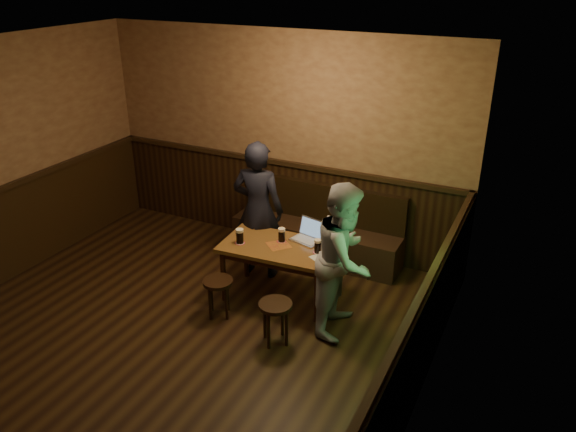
{
  "coord_description": "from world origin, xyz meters",
  "views": [
    {
      "loc": [
        3.15,
        -3.22,
        3.55
      ],
      "look_at": [
        0.82,
        1.55,
        1.1
      ],
      "focal_mm": 35.0,
      "sensor_mm": 36.0,
      "label": 1
    }
  ],
  "objects_px": {
    "bench": "(317,234)",
    "pint_right": "(318,246)",
    "pub_table": "(279,252)",
    "person_grey": "(345,259)",
    "pint_mid": "(282,235)",
    "laptop": "(308,235)",
    "stool_left": "(218,287)",
    "pint_left": "(240,236)",
    "person_suit": "(258,210)",
    "stool_right": "(275,311)"
  },
  "relations": [
    {
      "from": "stool_left",
      "to": "pint_left",
      "type": "height_order",
      "value": "pint_left"
    },
    {
      "from": "stool_right",
      "to": "person_suit",
      "type": "xyz_separation_m",
      "value": [
        -0.81,
        1.14,
        0.48
      ]
    },
    {
      "from": "pint_mid",
      "to": "person_grey",
      "type": "xyz_separation_m",
      "value": [
        0.85,
        -0.29,
        0.05
      ]
    },
    {
      "from": "laptop",
      "to": "pint_mid",
      "type": "bearing_deg",
      "value": -130.95
    },
    {
      "from": "pint_right",
      "to": "person_suit",
      "type": "relative_size",
      "value": 0.09
    },
    {
      "from": "stool_left",
      "to": "pint_right",
      "type": "height_order",
      "value": "pint_right"
    },
    {
      "from": "pint_mid",
      "to": "laptop",
      "type": "relative_size",
      "value": 0.44
    },
    {
      "from": "pint_mid",
      "to": "person_suit",
      "type": "xyz_separation_m",
      "value": [
        -0.46,
        0.3,
        0.09
      ]
    },
    {
      "from": "pub_table",
      "to": "stool_right",
      "type": "relative_size",
      "value": 2.83
    },
    {
      "from": "pint_left",
      "to": "laptop",
      "type": "distance_m",
      "value": 0.77
    },
    {
      "from": "laptop",
      "to": "person_suit",
      "type": "relative_size",
      "value": 0.22
    },
    {
      "from": "pub_table",
      "to": "laptop",
      "type": "distance_m",
      "value": 0.39
    },
    {
      "from": "person_grey",
      "to": "pint_left",
      "type": "bearing_deg",
      "value": 84.8
    },
    {
      "from": "stool_right",
      "to": "laptop",
      "type": "distance_m",
      "value": 1.09
    },
    {
      "from": "bench",
      "to": "person_suit",
      "type": "relative_size",
      "value": 1.3
    },
    {
      "from": "stool_right",
      "to": "pint_left",
      "type": "bearing_deg",
      "value": 141.15
    },
    {
      "from": "pint_mid",
      "to": "person_grey",
      "type": "distance_m",
      "value": 0.9
    },
    {
      "from": "bench",
      "to": "pub_table",
      "type": "bearing_deg",
      "value": -90.0
    },
    {
      "from": "pub_table",
      "to": "person_suit",
      "type": "distance_m",
      "value": 0.66
    },
    {
      "from": "pint_mid",
      "to": "person_grey",
      "type": "bearing_deg",
      "value": -18.74
    },
    {
      "from": "stool_right",
      "to": "pint_right",
      "type": "relative_size",
      "value": 2.9
    },
    {
      "from": "pub_table",
      "to": "pint_right",
      "type": "xyz_separation_m",
      "value": [
        0.45,
        0.03,
        0.17
      ]
    },
    {
      "from": "pub_table",
      "to": "pint_right",
      "type": "distance_m",
      "value": 0.48
    },
    {
      "from": "pub_table",
      "to": "bench",
      "type": "bearing_deg",
      "value": 86.19
    },
    {
      "from": "bench",
      "to": "pint_left",
      "type": "xyz_separation_m",
      "value": [
        -0.41,
        -1.24,
        0.45
      ]
    },
    {
      "from": "stool_left",
      "to": "person_grey",
      "type": "bearing_deg",
      "value": 17.67
    },
    {
      "from": "stool_left",
      "to": "person_grey",
      "type": "distance_m",
      "value": 1.41
    },
    {
      "from": "pub_table",
      "to": "person_grey",
      "type": "bearing_deg",
      "value": -16.89
    },
    {
      "from": "stool_left",
      "to": "person_grey",
      "type": "height_order",
      "value": "person_grey"
    },
    {
      "from": "pub_table",
      "to": "person_grey",
      "type": "relative_size",
      "value": 0.81
    },
    {
      "from": "pint_left",
      "to": "pint_mid",
      "type": "height_order",
      "value": "pint_left"
    },
    {
      "from": "pint_mid",
      "to": "person_suit",
      "type": "relative_size",
      "value": 0.1
    },
    {
      "from": "pub_table",
      "to": "pint_mid",
      "type": "relative_size",
      "value": 7.91
    },
    {
      "from": "pub_table",
      "to": "pint_left",
      "type": "height_order",
      "value": "pint_left"
    },
    {
      "from": "pint_left",
      "to": "laptop",
      "type": "xyz_separation_m",
      "value": [
        0.64,
        0.42,
        -0.03
      ]
    },
    {
      "from": "stool_right",
      "to": "person_suit",
      "type": "bearing_deg",
      "value": 125.41
    },
    {
      "from": "stool_left",
      "to": "pint_right",
      "type": "relative_size",
      "value": 2.76
    },
    {
      "from": "pub_table",
      "to": "person_grey",
      "type": "distance_m",
      "value": 0.9
    },
    {
      "from": "pint_mid",
      "to": "pint_right",
      "type": "xyz_separation_m",
      "value": [
        0.46,
        -0.06,
        -0.0
      ]
    },
    {
      "from": "bench",
      "to": "pint_mid",
      "type": "xyz_separation_m",
      "value": [
        -0.01,
        -1.0,
        0.44
      ]
    },
    {
      "from": "pint_mid",
      "to": "laptop",
      "type": "height_order",
      "value": "laptop"
    },
    {
      "from": "stool_right",
      "to": "pint_mid",
      "type": "distance_m",
      "value": 0.99
    },
    {
      "from": "pub_table",
      "to": "stool_left",
      "type": "distance_m",
      "value": 0.77
    },
    {
      "from": "bench",
      "to": "pint_right",
      "type": "bearing_deg",
      "value": -66.89
    },
    {
      "from": "pint_left",
      "to": "person_grey",
      "type": "height_order",
      "value": "person_grey"
    },
    {
      "from": "bench",
      "to": "stool_right",
      "type": "distance_m",
      "value": 1.87
    },
    {
      "from": "stool_left",
      "to": "pint_right",
      "type": "xyz_separation_m",
      "value": [
        0.88,
        0.63,
        0.4
      ]
    },
    {
      "from": "stool_left",
      "to": "pint_mid",
      "type": "distance_m",
      "value": 0.9
    },
    {
      "from": "pint_mid",
      "to": "bench",
      "type": "bearing_deg",
      "value": 89.39
    },
    {
      "from": "stool_left",
      "to": "pub_table",
      "type": "bearing_deg",
      "value": 54.74
    }
  ]
}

